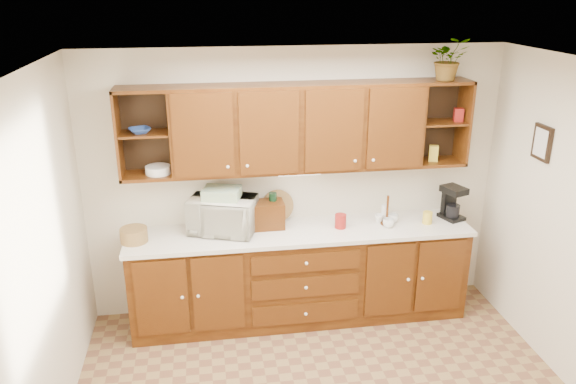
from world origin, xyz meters
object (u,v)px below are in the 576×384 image
object	(u,v)px
microwave	(223,215)
coffee_maker	(452,203)
potted_plant	(449,59)
bread_box	(265,215)

from	to	relation	value
microwave	coffee_maker	world-z (taller)	same
microwave	potted_plant	xyz separation A→B (m)	(2.08, 0.02, 1.38)
microwave	coffee_maker	xyz separation A→B (m)	(2.24, -0.02, -0.01)
microwave	coffee_maker	bearing A→B (deg)	18.46
coffee_maker	microwave	bearing A→B (deg)	159.85
microwave	coffee_maker	distance (m)	2.24
bread_box	potted_plant	size ratio (longest dim) A/B	0.94
coffee_maker	potted_plant	distance (m)	1.39
coffee_maker	potted_plant	world-z (taller)	potted_plant
potted_plant	bread_box	bearing A→B (deg)	179.62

